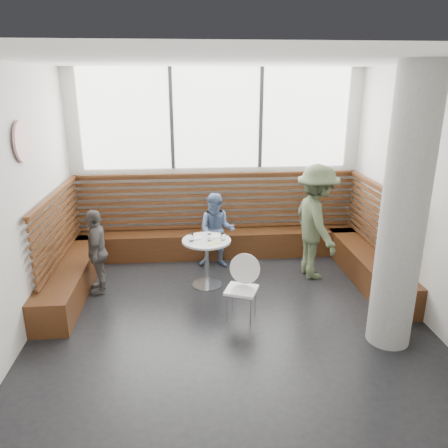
{
  "coord_description": "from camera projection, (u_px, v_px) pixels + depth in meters",
  "views": [
    {
      "loc": [
        -0.51,
        -5.0,
        3.0
      ],
      "look_at": [
        0.0,
        1.0,
        1.0
      ],
      "focal_mm": 35.0,
      "sensor_mm": 36.0,
      "label": 1
    }
  ],
  "objects": [
    {
      "name": "menu_card",
      "position": [
        213.0,
        243.0,
        6.32
      ],
      "size": [
        0.22,
        0.19,
        0.0
      ],
      "primitive_type": "cube",
      "rotation": [
        0.0,
        0.0,
        0.37
      ],
      "color": "#A5C64C",
      "rests_on": "cafe_table"
    },
    {
      "name": "concrete_column",
      "position": [
        404.0,
        213.0,
        4.79
      ],
      "size": [
        0.5,
        0.5,
        3.2
      ],
      "primitive_type": "cylinder",
      "color": "gray",
      "rests_on": "ground"
    },
    {
      "name": "booth",
      "position": [
        220.0,
        243.0,
        7.26
      ],
      "size": [
        5.0,
        2.5,
        1.44
      ],
      "color": "#422310",
      "rests_on": "ground"
    },
    {
      "name": "child_left",
      "position": [
        97.0,
        251.0,
        6.32
      ],
      "size": [
        0.37,
        0.76,
        1.26
      ],
      "primitive_type": "imported",
      "rotation": [
        0.0,
        0.0,
        -1.49
      ],
      "color": "#5B5753",
      "rests_on": "ground"
    },
    {
      "name": "glass_mid",
      "position": [
        209.0,
        237.0,
        6.4
      ],
      "size": [
        0.06,
        0.06,
        0.1
      ],
      "primitive_type": "cylinder",
      "color": "white",
      "rests_on": "cafe_table"
    },
    {
      "name": "plate_far",
      "position": [
        214.0,
        236.0,
        6.57
      ],
      "size": [
        0.19,
        0.19,
        0.01
      ],
      "primitive_type": "cylinder",
      "color": "white",
      "rests_on": "cafe_table"
    },
    {
      "name": "plate_near",
      "position": [
        195.0,
        238.0,
        6.52
      ],
      "size": [
        0.2,
        0.2,
        0.01
      ],
      "primitive_type": "cylinder",
      "color": "white",
      "rests_on": "cafe_table"
    },
    {
      "name": "glass_left",
      "position": [
        191.0,
        237.0,
        6.38
      ],
      "size": [
        0.07,
        0.07,
        0.11
      ],
      "primitive_type": "cylinder",
      "color": "white",
      "rests_on": "cafe_table"
    },
    {
      "name": "room",
      "position": [
        231.0,
        202.0,
        5.22
      ],
      "size": [
        5.0,
        5.0,
        3.2
      ],
      "color": "silver",
      "rests_on": "ground"
    },
    {
      "name": "glass_right",
      "position": [
        223.0,
        237.0,
        6.43
      ],
      "size": [
        0.07,
        0.07,
        0.1
      ],
      "primitive_type": "cylinder",
      "color": "white",
      "rests_on": "cafe_table"
    },
    {
      "name": "cafe_table",
      "position": [
        207.0,
        253.0,
        6.52
      ],
      "size": [
        0.73,
        0.73,
        0.75
      ],
      "color": "silver",
      "rests_on": "ground"
    },
    {
      "name": "adult_man",
      "position": [
        316.0,
        222.0,
        6.75
      ],
      "size": [
        0.8,
        1.24,
        1.8
      ],
      "primitive_type": "imported",
      "rotation": [
        0.0,
        0.0,
        1.69
      ],
      "color": "#4E5B3D",
      "rests_on": "ground"
    },
    {
      "name": "cafe_chair",
      "position": [
        241.0,
        282.0,
        5.66
      ],
      "size": [
        0.41,
        0.4,
        0.85
      ],
      "rotation": [
        0.0,
        0.0,
        -0.37
      ],
      "color": "white",
      "rests_on": "ground"
    },
    {
      "name": "child_back",
      "position": [
        217.0,
        231.0,
        7.19
      ],
      "size": [
        0.69,
        0.58,
        1.26
      ],
      "primitive_type": "imported",
      "rotation": [
        0.0,
        0.0,
        -0.19
      ],
      "color": "#5F79A5",
      "rests_on": "ground"
    },
    {
      "name": "wall_art",
      "position": [
        22.0,
        141.0,
        5.17
      ],
      "size": [
        0.03,
        0.5,
        0.5
      ],
      "primitive_type": "cylinder",
      "rotation": [
        0.0,
        1.57,
        0.0
      ],
      "color": "white",
      "rests_on": "room"
    }
  ]
}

